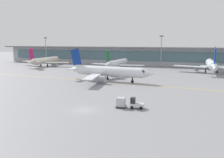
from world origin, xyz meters
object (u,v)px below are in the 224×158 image
at_px(taxiing_regional_jet, 108,72).
at_px(apron_light_mast_0, 46,49).
at_px(gate_airplane_0, 45,60).
at_px(cargo_dolly_lead, 121,102).
at_px(baggage_tug, 136,104).
at_px(apron_light_mast_1, 161,50).
at_px(gate_airplane_2, 211,65).
at_px(gate_airplane_1, 117,63).

bearing_deg(taxiing_regional_jet, apron_light_mast_0, 144.98).
height_order(gate_airplane_0, cargo_dolly_lead, gate_airplane_0).
relative_size(baggage_tug, apron_light_mast_1, 0.18).
distance_m(taxiing_regional_jet, apron_light_mast_1, 48.55).
distance_m(gate_airplane_0, cargo_dolly_lead, 87.41).
bearing_deg(taxiing_regional_jet, gate_airplane_2, 53.15).
xyz_separation_m(gate_airplane_0, gate_airplane_2, (78.37, 0.80, 0.33)).
xyz_separation_m(cargo_dolly_lead, apron_light_mast_1, (-4.71, 76.57, 7.24)).
xyz_separation_m(baggage_tug, apron_light_mast_0, (-73.16, 77.01, 7.13)).
height_order(gate_airplane_1, baggage_tug, gate_airplane_1).
height_order(gate_airplane_0, gate_airplane_2, gate_airplane_2).
xyz_separation_m(taxiing_regional_jet, cargo_dolly_lead, (13.69, -29.14, -2.01)).
bearing_deg(gate_airplane_0, apron_light_mast_0, 31.66).
bearing_deg(gate_airplane_1, gate_airplane_2, -86.48).
distance_m(gate_airplane_2, taxiing_regional_jet, 46.61).
xyz_separation_m(gate_airplane_2, apron_light_mast_1, (-22.35, 12.92, 5.10)).
bearing_deg(gate_airplane_2, taxiing_regional_jet, 135.17).
distance_m(baggage_tug, cargo_dolly_lead, 2.84).
relative_size(gate_airplane_2, apron_light_mast_0, 2.19).
height_order(taxiing_regional_jet, apron_light_mast_0, apron_light_mast_0).
xyz_separation_m(gate_airplane_0, cargo_dolly_lead, (60.73, -62.85, -1.81)).
bearing_deg(gate_airplane_2, gate_airplane_1, 88.42).
height_order(gate_airplane_2, cargo_dolly_lead, gate_airplane_2).
height_order(gate_airplane_0, apron_light_mast_0, apron_light_mast_0).
relative_size(cargo_dolly_lead, apron_light_mast_1, 0.15).
xyz_separation_m(taxiing_regional_jet, apron_light_mast_1, (8.98, 47.42, 5.23)).
relative_size(apron_light_mast_0, apron_light_mast_1, 0.96).
distance_m(gate_airplane_0, apron_light_mast_1, 57.93).
relative_size(gate_airplane_0, apron_light_mast_0, 1.97).
height_order(cargo_dolly_lead, apron_light_mast_0, apron_light_mast_0).
bearing_deg(apron_light_mast_1, taxiing_regional_jet, -100.72).
bearing_deg(cargo_dolly_lead, gate_airplane_0, 126.21).
bearing_deg(gate_airplane_2, baggage_tug, 164.21).
bearing_deg(cargo_dolly_lead, apron_light_mast_0, 124.46).
bearing_deg(baggage_tug, cargo_dolly_lead, -180.00).
relative_size(gate_airplane_1, apron_light_mast_0, 1.88).
bearing_deg(baggage_tug, gate_airplane_1, 103.96).
distance_m(apron_light_mast_0, apron_light_mast_1, 65.65).
xyz_separation_m(gate_airplane_0, apron_light_mast_0, (-9.62, 14.55, 5.15)).
bearing_deg(gate_airplane_1, taxiing_regional_jet, -163.39).
height_order(gate_airplane_1, apron_light_mast_1, apron_light_mast_1).
height_order(gate_airplane_1, cargo_dolly_lead, gate_airplane_1).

